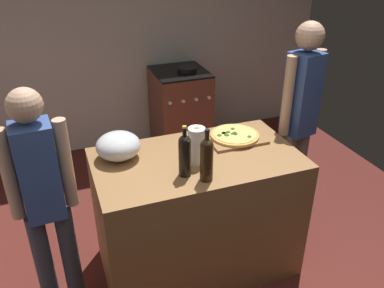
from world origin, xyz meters
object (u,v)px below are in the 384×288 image
at_px(mixing_bowl, 118,146).
at_px(pizza, 235,135).
at_px(person_in_red, 299,116).
at_px(wine_bottle_amber, 185,154).
at_px(stove, 180,110).
at_px(person_in_stripes, 44,198).
at_px(wine_bottle_clear, 207,158).
at_px(paper_towel_roll, 197,146).

bearing_deg(mixing_bowl, pizza, -1.19).
relative_size(pizza, person_in_red, 0.20).
xyz_separation_m(mixing_bowl, wine_bottle_amber, (0.34, -0.35, 0.06)).
bearing_deg(stove, person_in_red, -74.70).
bearing_deg(stove, mixing_bowl, -120.80).
distance_m(wine_bottle_amber, person_in_stripes, 0.86).
relative_size(wine_bottle_clear, person_in_red, 0.20).
bearing_deg(paper_towel_roll, person_in_red, 16.29).
xyz_separation_m(wine_bottle_amber, person_in_red, (1.08, 0.40, -0.09)).
relative_size(wine_bottle_clear, stove, 0.35).
bearing_deg(wine_bottle_amber, pizza, 33.63).
relative_size(mixing_bowl, wine_bottle_amber, 0.88).
bearing_deg(wine_bottle_amber, mixing_bowl, 134.19).
distance_m(paper_towel_roll, person_in_stripes, 0.96).
distance_m(stove, person_in_stripes, 2.43).
xyz_separation_m(pizza, person_in_red, (0.58, 0.07, 0.03)).
bearing_deg(pizza, person_in_red, 6.60).
xyz_separation_m(mixing_bowl, person_in_red, (1.42, 0.05, -0.03)).
relative_size(mixing_bowl, person_in_red, 0.17).
relative_size(pizza, person_in_stripes, 0.22).
bearing_deg(paper_towel_roll, pizza, 29.49).
relative_size(pizza, wine_bottle_clear, 1.04).
bearing_deg(mixing_bowl, wine_bottle_amber, -45.81).
relative_size(stove, person_in_stripes, 0.62).
relative_size(wine_bottle_amber, stove, 0.34).
height_order(pizza, person_in_red, person_in_red).
bearing_deg(person_in_red, pizza, -173.40).
relative_size(mixing_bowl, stove, 0.30).
relative_size(wine_bottle_amber, wine_bottle_clear, 0.99).
bearing_deg(wine_bottle_amber, wine_bottle_clear, -43.29).
height_order(paper_towel_roll, wine_bottle_amber, wine_bottle_amber).
height_order(pizza, wine_bottle_amber, wine_bottle_amber).
relative_size(wine_bottle_amber, person_in_stripes, 0.21).
bearing_deg(pizza, mixing_bowl, 178.81).
xyz_separation_m(stove, person_in_red, (0.44, -1.59, 0.53)).
bearing_deg(stove, paper_towel_roll, -105.56).
distance_m(wine_bottle_amber, person_in_red, 1.15).
height_order(person_in_stripes, person_in_red, person_in_red).
relative_size(paper_towel_roll, wine_bottle_amber, 0.75).
xyz_separation_m(mixing_bowl, paper_towel_roll, (0.46, -0.23, 0.03)).
distance_m(pizza, stove, 1.74).
bearing_deg(mixing_bowl, person_in_red, 2.02).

